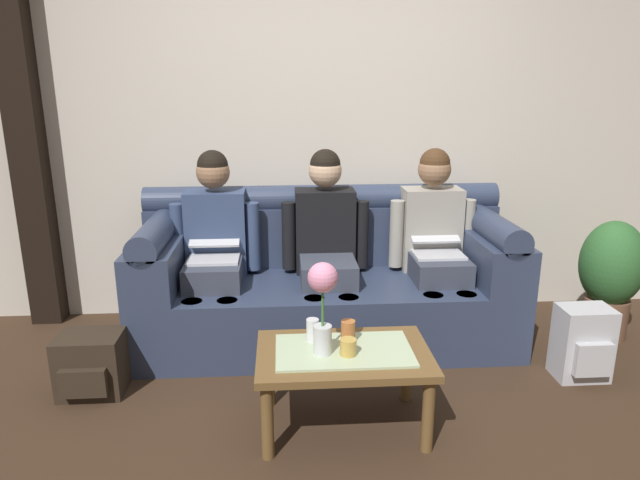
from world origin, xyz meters
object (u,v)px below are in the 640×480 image
(coffee_table, at_px, (344,362))
(backpack_right, at_px, (583,344))
(person_middle, at_px, (326,240))
(cup_far_center, at_px, (313,330))
(flower_vase, at_px, (323,295))
(cup_near_left, at_px, (348,331))
(person_right, at_px, (435,238))
(cup_near_right, at_px, (348,347))
(potted_plant, at_px, (611,274))
(couch, at_px, (326,283))
(backpack_left, at_px, (91,365))
(person_left, at_px, (215,242))

(coffee_table, distance_m, backpack_right, 1.45)
(person_middle, bearing_deg, cup_far_center, -98.67)
(flower_vase, relative_size, cup_near_left, 4.11)
(person_right, distance_m, cup_near_right, 1.30)
(cup_near_left, distance_m, cup_far_center, 0.17)
(person_middle, xyz_separation_m, potted_plant, (1.84, -0.13, -0.23))
(person_middle, height_order, potted_plant, person_middle)
(person_middle, bearing_deg, coffee_table, -90.00)
(person_right, xyz_separation_m, flower_vase, (-0.80, -1.06, 0.04))
(backpack_right, bearing_deg, potted_plant, 50.00)
(person_middle, relative_size, backpack_right, 2.90)
(couch, xyz_separation_m, person_right, (0.70, -0.00, 0.29))
(backpack_left, xyz_separation_m, potted_plant, (3.15, 0.50, 0.27))
(cup_near_left, height_order, backpack_right, cup_near_left)
(couch, bearing_deg, backpack_right, -25.22)
(backpack_right, bearing_deg, coffee_table, -165.03)
(person_right, distance_m, coffee_table, 1.28)
(person_left, distance_m, person_middle, 0.70)
(person_right, bearing_deg, person_left, -180.00)
(person_middle, bearing_deg, cup_near_right, -89.25)
(cup_near_left, relative_size, potted_plant, 0.14)
(person_right, height_order, flower_vase, person_right)
(potted_plant, bearing_deg, flower_vase, -154.36)
(couch, bearing_deg, cup_near_left, -88.22)
(person_right, xyz_separation_m, cup_near_right, (-0.69, -1.08, -0.21))
(person_right, bearing_deg, flower_vase, -127.22)
(potted_plant, bearing_deg, couch, 175.93)
(cup_near_left, distance_m, potted_plant, 1.98)
(person_left, bearing_deg, flower_vase, -60.48)
(person_left, xyz_separation_m, cup_near_right, (0.71, -1.08, -0.21))
(couch, distance_m, cup_far_center, 0.94)
(person_left, height_order, flower_vase, person_left)
(couch, xyz_separation_m, flower_vase, (-0.10, -1.06, 0.33))
(cup_near_left, bearing_deg, person_middle, 91.79)
(person_right, relative_size, backpack_left, 3.61)
(cup_near_right, relative_size, potted_plant, 0.10)
(person_left, relative_size, cup_far_center, 11.02)
(person_right, relative_size, cup_near_left, 11.38)
(couch, bearing_deg, flower_vase, -95.50)
(potted_plant, bearing_deg, person_middle, 176.04)
(cup_near_right, relative_size, backpack_right, 0.18)
(coffee_table, xyz_separation_m, potted_plant, (1.84, 0.90, 0.09))
(cup_far_center, xyz_separation_m, backpack_left, (-1.17, 0.30, -0.30))
(person_left, bearing_deg, coffee_table, -55.67)
(person_middle, xyz_separation_m, backpack_right, (1.40, -0.65, -0.45))
(cup_far_center, height_order, potted_plant, potted_plant)
(couch, distance_m, cup_near_left, 0.95)
(coffee_table, relative_size, cup_near_right, 10.64)
(cup_near_left, distance_m, cup_near_right, 0.14)
(person_middle, relative_size, flower_vase, 2.77)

